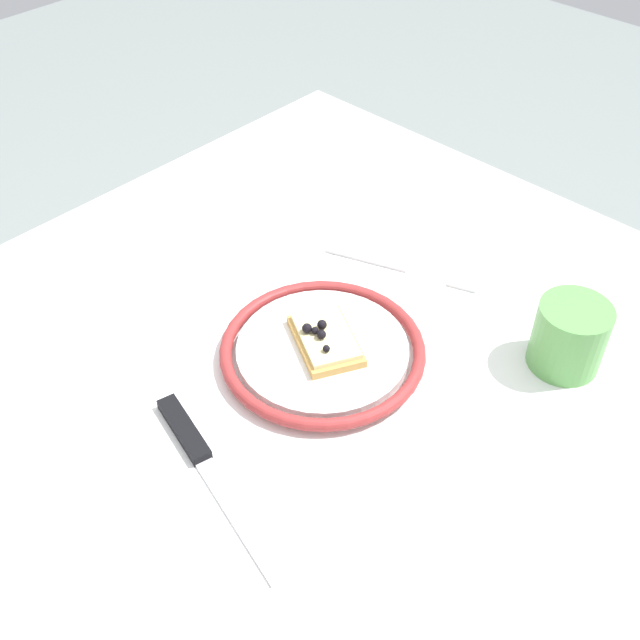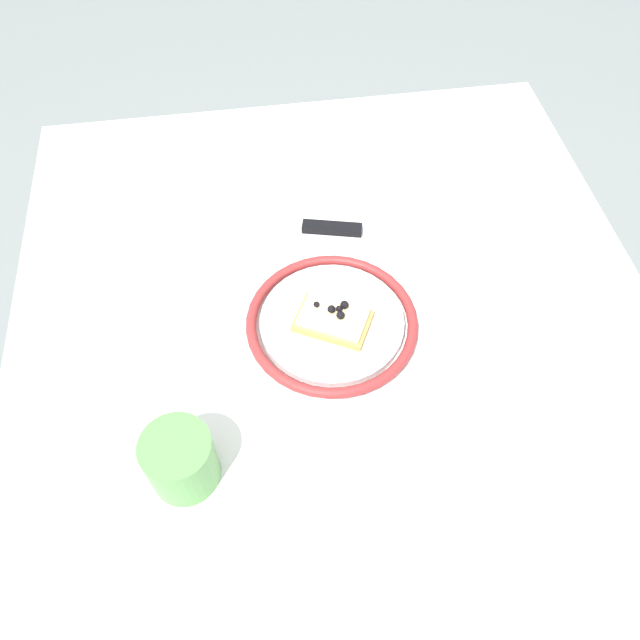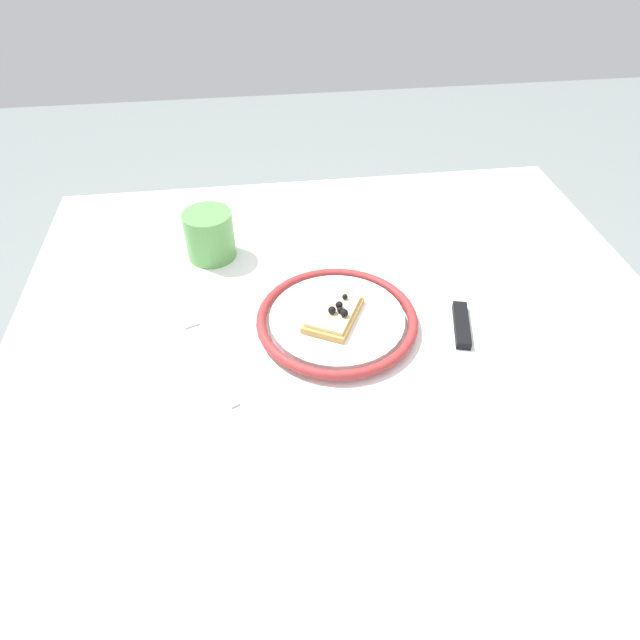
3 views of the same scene
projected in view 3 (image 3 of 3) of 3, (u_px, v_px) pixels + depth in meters
name	position (u px, v px, depth m)	size (l,w,h in m)	color
ground_plane	(337.00, 562.00, 1.28)	(6.00, 6.00, 0.00)	gray
dining_table	(345.00, 371.00, 0.84)	(0.96, 0.88, 0.75)	white
plate	(337.00, 320.00, 0.78)	(0.23, 0.23, 0.02)	white
pizza_slice_near	(334.00, 313.00, 0.77)	(0.10, 0.11, 0.03)	tan
knife	(460.00, 310.00, 0.81)	(0.08, 0.24, 0.01)	silver
fork	(207.00, 354.00, 0.74)	(0.09, 0.19, 0.00)	silver
cup	(210.00, 235.00, 0.89)	(0.08, 0.08, 0.08)	#599E4C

